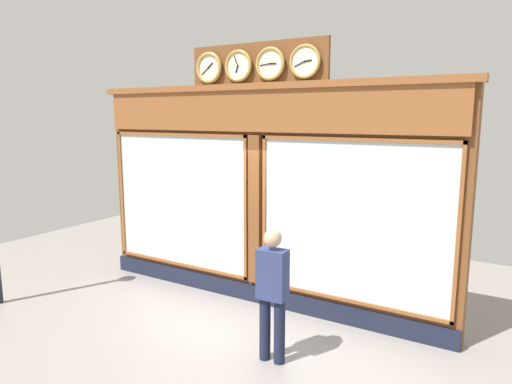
# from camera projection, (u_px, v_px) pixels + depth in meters

# --- Properties ---
(shop_facade) EXTENTS (6.36, 0.42, 4.12)m
(shop_facade) POSITION_uv_depth(u_px,v_px,m) (260.00, 193.00, 7.35)
(shop_facade) COLOR brown
(shop_facade) RESTS_ON ground_plane
(pedestrian) EXTENTS (0.37, 0.24, 1.69)m
(pedestrian) POSITION_uv_depth(u_px,v_px,m) (272.00, 290.00, 5.57)
(pedestrian) COLOR #191E38
(pedestrian) RESTS_ON ground_plane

